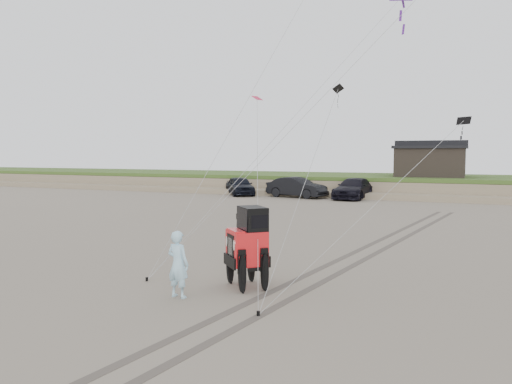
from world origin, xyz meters
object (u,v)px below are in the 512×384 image
(truck_a, at_px, (240,186))
(truck_c, at_px, (354,189))
(cabin, at_px, (430,160))
(jeep, at_px, (247,255))
(truck_b, at_px, (297,187))
(man, at_px, (178,264))

(truck_a, height_order, truck_c, truck_c)
(cabin, xyz_separation_m, truck_a, (-16.20, -7.31, -2.37))
(truck_a, height_order, jeep, jeep)
(truck_c, bearing_deg, truck_a, -173.11)
(cabin, xyz_separation_m, jeep, (-2.28, -36.18, -2.30))
(truck_b, height_order, jeep, jeep)
(truck_a, distance_m, truck_b, 5.68)
(truck_a, distance_m, man, 33.07)
(truck_a, relative_size, truck_c, 0.85)
(cabin, height_order, man, cabin)
(truck_c, bearing_deg, cabin, 53.68)
(truck_c, distance_m, jeep, 29.63)
(cabin, relative_size, man, 3.51)
(truck_a, bearing_deg, man, -105.22)
(truck_b, relative_size, truck_c, 0.90)
(truck_b, bearing_deg, man, -153.43)
(truck_b, relative_size, man, 2.98)
(jeep, xyz_separation_m, man, (-1.26, -1.69, -0.03))
(cabin, distance_m, jeep, 36.32)
(truck_a, xyz_separation_m, jeep, (13.92, -28.86, 0.07))
(cabin, bearing_deg, truck_b, -144.25)
(jeep, bearing_deg, man, -80.96)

